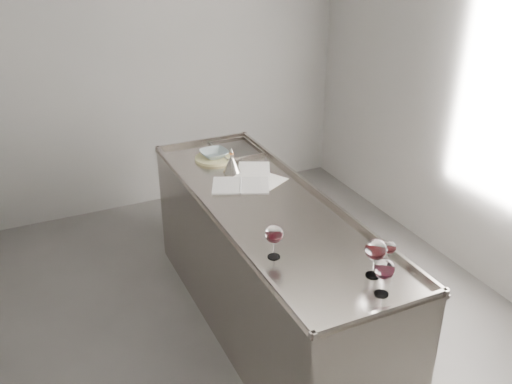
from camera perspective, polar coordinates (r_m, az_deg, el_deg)
name	(u,v)px	position (r m, az deg, el deg)	size (l,w,h in m)	color
room_shell	(207,170)	(2.95, -4.88, 2.22)	(4.54, 5.04, 2.84)	#504E4B
counter	(267,268)	(3.82, 1.14, -7.58)	(0.77, 2.42, 0.97)	gray
wine_glass_left	(274,235)	(2.99, 1.83, -4.30)	(0.10, 0.10, 0.19)	white
wine_glass_middle	(384,270)	(2.78, 12.70, -7.62)	(0.10, 0.10, 0.20)	white
wine_glass_right	(376,250)	(2.90, 11.87, -5.72)	(0.11, 0.11, 0.21)	white
wine_glass_small	(390,249)	(3.03, 13.21, -5.53)	(0.07, 0.07, 0.14)	white
notebook	(241,185)	(3.82, -1.54, 0.66)	(0.45, 0.39, 0.02)	silver
loose_paper_top	(260,178)	(3.93, 0.37, 1.37)	(0.23, 0.33, 0.00)	white
loose_paper_under	(254,171)	(4.05, -0.21, 2.16)	(0.22, 0.32, 0.00)	white
trivet	(214,158)	(4.25, -4.19, 3.39)	(0.29, 0.29, 0.02)	beige
ceramic_bowl	(214,154)	(4.24, -4.21, 3.83)	(0.20, 0.20, 0.05)	#8CA0A3
wine_funnel	(232,165)	(4.02, -2.43, 2.74)	(0.13, 0.13, 0.18)	#AFA99C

